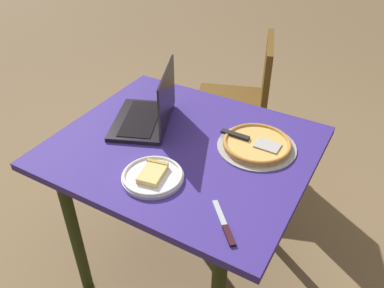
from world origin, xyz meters
The scene contains 7 objects.
ground_plane centered at (0.00, 0.00, 0.00)m, with size 12.00×12.00×0.00m, color olive.
dining_table centered at (0.00, 0.00, 0.67)m, with size 1.02×0.88×0.77m.
laptop centered at (0.21, -0.07, 0.83)m, with size 0.35×0.40×0.26m.
pizza_plate centered at (-0.01, 0.24, 0.79)m, with size 0.23×0.23×0.04m.
pizza_tray centered at (-0.27, -0.13, 0.79)m, with size 0.32×0.32×0.03m.
table_knife centered at (-0.35, 0.32, 0.78)m, with size 0.15×0.16×0.01m.
chair_near centered at (0.12, -0.94, 0.50)m, with size 0.57×0.57×0.88m.
Camera 1 is at (-0.68, 1.11, 1.72)m, focal length 36.75 mm.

